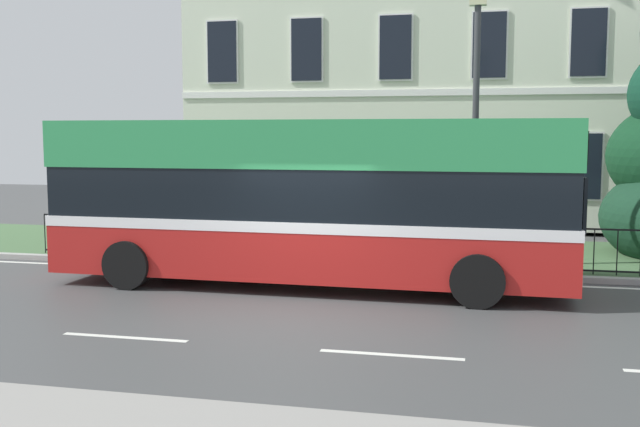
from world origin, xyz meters
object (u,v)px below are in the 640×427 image
single_decker_bus (309,200)px  georgian_townhouse (450,16)px  street_lamp_post (476,107)px  litter_bin (249,230)px

single_decker_bus → georgian_townhouse: bearing=82.3°
street_lamp_post → georgian_townhouse: bearing=96.3°
street_lamp_post → litter_bin: 6.02m
street_lamp_post → single_decker_bus: bearing=-143.3°
georgian_townhouse → single_decker_bus: (-1.99, -12.98, -5.46)m
litter_bin → single_decker_bus: bearing=-51.4°
single_decker_bus → litter_bin: size_ratio=8.58×
georgian_townhouse → street_lamp_post: georgian_townhouse is taller
single_decker_bus → litter_bin: bearing=129.6°
single_decker_bus → street_lamp_post: bearing=37.7°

